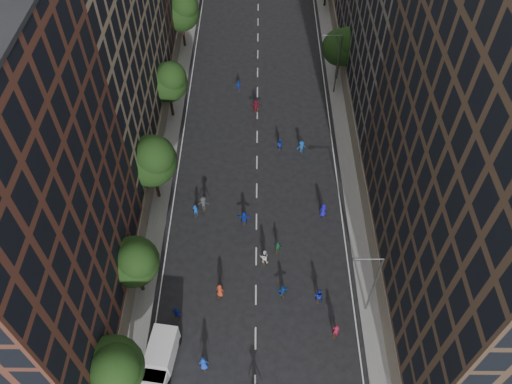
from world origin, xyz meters
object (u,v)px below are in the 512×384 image
skater_2 (318,295)px  skater_0 (204,364)px  cargo_van (161,356)px  streetlamp_far (336,61)px  streetlamp_near (372,282)px

skater_2 → skater_0: bearing=40.4°
cargo_van → skater_2: 15.69m
streetlamp_far → cargo_van: streetlamp_far is taller
streetlamp_far → skater_0: (-14.91, -38.78, -4.26)m
streetlamp_far → skater_2: 32.57m
streetlamp_near → cargo_van: streetlamp_near is taller
cargo_van → streetlamp_near: bearing=23.9°
cargo_van → skater_2: cargo_van is taller
skater_2 → cargo_van: bearing=31.5°
streetlamp_near → skater_0: 16.55m
streetlamp_near → streetlamp_far: size_ratio=1.00×
skater_0 → skater_2: 12.59m
streetlamp_far → skater_0: bearing=-111.0°
cargo_van → skater_2: size_ratio=2.97×
streetlamp_near → cargo_van: (-18.66, -5.31, -3.77)m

